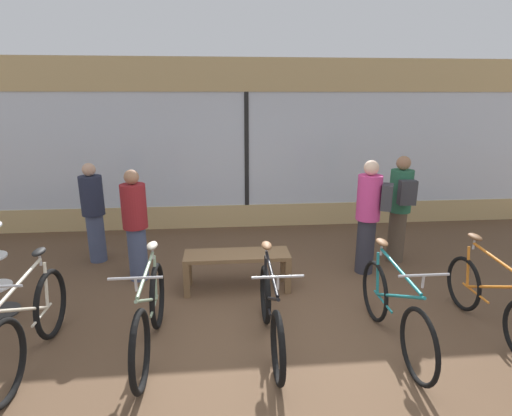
{
  "coord_description": "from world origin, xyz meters",
  "views": [
    {
      "loc": [
        -0.5,
        -3.79,
        2.53
      ],
      "look_at": [
        0.0,
        1.79,
        0.95
      ],
      "focal_mm": 28.0,
      "sensor_mm": 36.0,
      "label": 1
    }
  ],
  "objects": [
    {
      "name": "customer_by_window",
      "position": [
        -1.69,
        1.58,
        0.83
      ],
      "size": [
        0.45,
        0.45,
        1.58
      ],
      "color": "#424C6B",
      "rests_on": "ground_plane"
    },
    {
      "name": "bicycle_far_right",
      "position": [
        2.41,
        -0.12,
        0.37
      ],
      "size": [
        0.46,
        1.71,
        1.01
      ],
      "color": "black",
      "rests_on": "ground_plane"
    },
    {
      "name": "ground_plane",
      "position": [
        0.0,
        0.0,
        0.0
      ],
      "size": [
        24.0,
        24.0,
        0.0
      ],
      "primitive_type": "plane",
      "color": "brown"
    },
    {
      "name": "customer_mid_floor",
      "position": [
        1.6,
        1.51,
        0.9
      ],
      "size": [
        0.56,
        0.47,
        1.67
      ],
      "color": "#2D2D38",
      "rests_on": "ground_plane"
    },
    {
      "name": "customer_near_bench",
      "position": [
        -2.47,
        2.3,
        0.82
      ],
      "size": [
        0.47,
        0.47,
        1.56
      ],
      "color": "#424C6B",
      "rests_on": "ground_plane"
    },
    {
      "name": "shop_back_wall",
      "position": [
        0.0,
        3.83,
        1.64
      ],
      "size": [
        12.0,
        0.08,
        3.2
      ],
      "color": "tan",
      "rests_on": "ground_plane"
    },
    {
      "name": "bicycle_left",
      "position": [
        -1.24,
        -0.16,
        0.4
      ],
      "size": [
        0.46,
        1.75,
        1.05
      ],
      "color": "black",
      "rests_on": "ground_plane"
    },
    {
      "name": "display_bench",
      "position": [
        -0.31,
        1.14,
        0.42
      ],
      "size": [
        1.4,
        0.44,
        0.51
      ],
      "color": "brown",
      "rests_on": "ground_plane"
    },
    {
      "name": "bicycle_far_left",
      "position": [
        -2.36,
        -0.25,
        0.4
      ],
      "size": [
        0.46,
        1.74,
        1.06
      ],
      "color": "black",
      "rests_on": "ground_plane"
    },
    {
      "name": "bicycle_right",
      "position": [
        1.24,
        -0.26,
        0.39
      ],
      "size": [
        0.46,
        1.76,
        1.03
      ],
      "color": "black",
      "rests_on": "ground_plane"
    },
    {
      "name": "bicycle_center",
      "position": [
        -0.02,
        -0.18,
        0.37
      ],
      "size": [
        0.46,
        1.68,
        1.02
      ],
      "color": "black",
      "rests_on": "ground_plane"
    },
    {
      "name": "customer_near_rack",
      "position": [
        2.22,
        1.87,
        0.9
      ],
      "size": [
        0.36,
        0.5,
        1.67
      ],
      "color": "brown",
      "rests_on": "ground_plane"
    }
  ]
}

